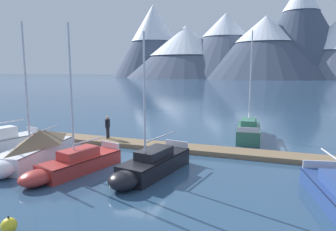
% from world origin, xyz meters
% --- Properties ---
extents(ground_plane, '(700.00, 700.00, 0.00)m').
position_xyz_m(ground_plane, '(0.00, 0.00, 0.00)').
color(ground_plane, '#2D4C6B').
extents(mountain_west_summit, '(64.52, 64.52, 56.36)m').
position_xyz_m(mountain_west_summit, '(-70.48, 216.73, 29.93)').
color(mountain_west_summit, '#4C566B').
rests_on(mountain_west_summit, ground).
extents(mountain_central_massif, '(87.98, 87.98, 37.70)m').
position_xyz_m(mountain_central_massif, '(-42.60, 207.44, 20.24)').
color(mountain_central_massif, '#4C566B').
rests_on(mountain_central_massif, ground).
extents(mountain_shoulder_ridge, '(88.40, 88.40, 46.22)m').
position_xyz_m(mountain_shoulder_ridge, '(-14.26, 212.84, 23.88)').
color(mountain_shoulder_ridge, slate).
rests_on(mountain_shoulder_ridge, ground).
extents(mountain_east_summit, '(89.72, 89.72, 40.76)m').
position_xyz_m(mountain_east_summit, '(13.05, 198.21, 21.30)').
color(mountain_east_summit, '#424C60').
rests_on(mountain_east_summit, ground).
extents(mountain_rear_spur, '(72.04, 72.04, 62.95)m').
position_xyz_m(mountain_rear_spur, '(34.75, 206.03, 32.16)').
color(mountain_rear_spur, '#424C60').
rests_on(mountain_rear_spur, ground).
extents(dock, '(23.06, 3.59, 0.30)m').
position_xyz_m(dock, '(0.00, 4.00, 0.14)').
color(dock, '#846B4C').
rests_on(dock, ground).
extents(sailboat_second_berth, '(2.31, 6.55, 7.97)m').
position_xyz_m(sailboat_second_berth, '(-6.15, -1.05, 0.87)').
color(sailboat_second_berth, white).
rests_on(sailboat_second_berth, ground).
extents(sailboat_mid_dock_port, '(3.15, 5.94, 7.68)m').
position_xyz_m(sailboat_mid_dock_port, '(-2.87, -2.19, 0.51)').
color(sailboat_mid_dock_port, '#B2332D').
rests_on(sailboat_mid_dock_port, ground).
extents(sailboat_mid_dock_starboard, '(2.90, 6.04, 7.15)m').
position_xyz_m(sailboat_mid_dock_starboard, '(1.13, -1.40, 0.56)').
color(sailboat_mid_dock_starboard, black).
rests_on(sailboat_mid_dock_starboard, ground).
extents(sailboat_far_berth, '(1.71, 6.32, 8.39)m').
position_xyz_m(sailboat_far_berth, '(5.85, 9.08, 0.65)').
color(sailboat_far_berth, '#336B56').
rests_on(sailboat_far_berth, ground).
extents(person_on_dock, '(0.23, 0.59, 1.69)m').
position_xyz_m(person_on_dock, '(-4.27, 4.57, 1.26)').
color(person_on_dock, '#232328').
rests_on(person_on_dock, dock).
extents(mooring_buoy_channel_marker, '(0.52, 0.52, 0.60)m').
position_xyz_m(mooring_buoy_channel_marker, '(-1.59, -7.95, 0.26)').
color(mooring_buoy_channel_marker, yellow).
rests_on(mooring_buoy_channel_marker, ground).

